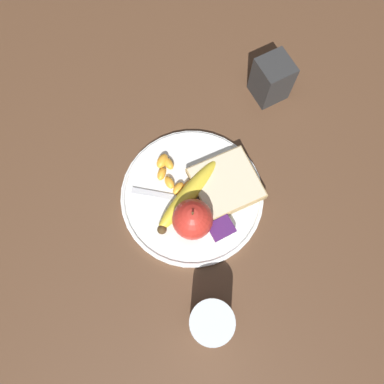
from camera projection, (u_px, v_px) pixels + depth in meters
name	position (u px, v px, depth m)	size (l,w,h in m)	color
ground_plane	(192.00, 197.00, 0.75)	(3.00, 3.00, 0.00)	brown
plate	(192.00, 196.00, 0.74)	(0.28, 0.28, 0.01)	white
juice_glass	(211.00, 322.00, 0.64)	(0.08, 0.08, 0.09)	silver
apple	(193.00, 219.00, 0.69)	(0.08, 0.08, 0.09)	red
banana	(189.00, 197.00, 0.72)	(0.18, 0.10, 0.03)	yellow
bread_slice	(226.00, 184.00, 0.74)	(0.13, 0.12, 0.02)	tan
fork	(186.00, 200.00, 0.74)	(0.16, 0.13, 0.00)	silver
jam_packet	(221.00, 229.00, 0.71)	(0.05, 0.04, 0.02)	white
orange_segment_0	(162.00, 161.00, 0.75)	(0.04, 0.04, 0.02)	#F9A32D
orange_segment_1	(169.00, 182.00, 0.74)	(0.02, 0.03, 0.02)	#F9A32D
orange_segment_2	(169.00, 163.00, 0.75)	(0.02, 0.03, 0.02)	#F9A32D
orange_segment_3	(190.00, 185.00, 0.74)	(0.03, 0.02, 0.02)	#F9A32D
orange_segment_4	(162.00, 174.00, 0.75)	(0.03, 0.03, 0.02)	#F9A32D
orange_segment_5	(178.00, 188.00, 0.74)	(0.03, 0.03, 0.02)	#F9A32D
condiment_caddy	(272.00, 79.00, 0.78)	(0.07, 0.07, 0.10)	#2D2D2D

